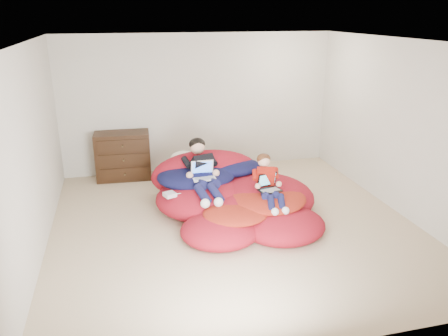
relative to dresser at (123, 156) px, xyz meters
The scene contains 9 objects.
room_shell 2.68m from the dresser, 57.37° to the right, with size 5.10×5.10×2.77m.
dresser is the anchor object (origin of this frame).
beanbag_pile 2.40m from the dresser, 50.53° to the right, with size 2.39×2.37×0.87m.
cream_pillow 1.39m from the dresser, 47.76° to the right, with size 0.43×0.27×0.27m, color silver.
older_boy 2.00m from the dresser, 56.25° to the right, with size 0.43×1.21×0.69m.
younger_boy 2.94m from the dresser, 48.66° to the right, with size 0.33×0.87×0.62m.
laptop_white 2.09m from the dresser, 58.02° to the right, with size 0.33×0.28×0.24m.
laptop_black 2.97m from the dresser, 49.15° to the right, with size 0.34×0.32×0.22m.
power_adapter 2.02m from the dresser, 73.12° to the right, with size 0.15×0.15×0.06m, color silver.
Camera 1 is at (-1.47, -5.34, 2.84)m, focal length 35.00 mm.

